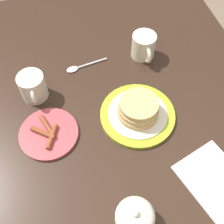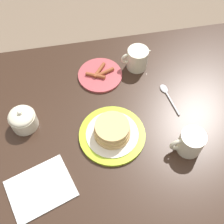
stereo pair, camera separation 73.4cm
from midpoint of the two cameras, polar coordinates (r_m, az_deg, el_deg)
The scene contains 9 objects.
ground_plane at distance 1.58m, azimuth -7.76°, elevation -26.99°, with size 8.00×8.00×0.00m, color #7A6651.
dining_table at distance 0.95m, azimuth -12.56°, elevation -22.78°, with size 1.49×0.92×0.76m.
pancake_plate at distance 0.83m, azimuth -13.66°, elevation -16.82°, with size 0.23×0.23×0.07m.
side_plate_bacon at distance 0.93m, azimuth -31.12°, elevation -19.15°, with size 0.18×0.18×0.02m.
coffee_mug at distance 0.91m, azimuth -9.89°, elevation -0.85°, with size 0.11×0.08×0.09m.
creamer_pitcher at distance 0.96m, azimuth -32.81°, elevation -9.63°, with size 0.12×0.08×0.10m.
sugar_bowl at distance 0.80m, azimuth -19.77°, elevation -38.23°, with size 0.09×0.09×0.09m.
napkin at distance 0.80m, azimuth 1.15°, elevation -32.42°, with size 0.23×0.21×0.01m.
spoon at distance 0.97m, azimuth -22.88°, elevation -5.03°, with size 0.04×0.15×0.01m.
Camera 1 is at (0.37, -0.17, 1.49)m, focal length 45.00 mm.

